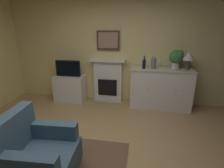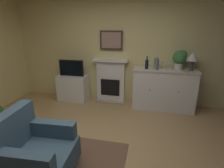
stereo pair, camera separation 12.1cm
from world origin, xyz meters
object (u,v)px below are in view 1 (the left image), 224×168
object	(u,v)px
framed_picture	(108,40)
potted_plant_small	(177,58)
sideboard_cabinet	(161,88)
vase_decorative	(154,63)
wine_glass_left	(160,63)
armchair	(36,155)
wine_glass_center	(165,64)
tv_set	(68,68)
table_lamp	(189,57)
wine_bottle	(144,64)
fireplace_unit	(108,81)
wine_glass_right	(170,64)
tv_cabinet	(70,88)

from	to	relation	value
framed_picture	potted_plant_small	size ratio (longest dim) A/B	1.28
sideboard_cabinet	vase_decorative	bearing A→B (deg)	-166.47
wine_glass_left	armchair	size ratio (longest dim) A/B	0.18
wine_glass_center	armchair	distance (m)	3.05
wine_glass_left	tv_set	distance (m)	2.21
table_lamp	wine_glass_center	bearing A→B (deg)	-176.65
wine_bottle	wine_glass_left	world-z (taller)	wine_bottle
framed_picture	vase_decorative	bearing A→B (deg)	-14.10
sideboard_cabinet	table_lamp	distance (m)	0.92
vase_decorative	tv_set	bearing A→B (deg)	178.84
fireplace_unit	wine_glass_right	bearing A→B (deg)	-6.24
wine_glass_center	table_lamp	bearing A→B (deg)	3.35
sideboard_cabinet	wine_glass_right	xyz separation A→B (m)	(0.15, 0.02, 0.60)
tv_cabinet	potted_plant_small	xyz separation A→B (m)	(2.55, 0.03, 0.87)
framed_picture	potted_plant_small	world-z (taller)	framed_picture
wine_bottle	tv_cabinet	distance (m)	1.99
wine_glass_center	tv_set	distance (m)	2.32
vase_decorative	framed_picture	bearing A→B (deg)	165.90
table_lamp	vase_decorative	bearing A→B (deg)	-176.10
fireplace_unit	framed_picture	world-z (taller)	framed_picture
framed_picture	tv_set	size ratio (longest dim) A/B	0.89
framed_picture	potted_plant_small	bearing A→B (deg)	-6.40
wine_bottle	wine_glass_right	size ratio (longest dim) A/B	1.76
potted_plant_small	wine_bottle	bearing A→B (deg)	-172.86
wine_glass_right	wine_glass_left	bearing A→B (deg)	179.48
framed_picture	wine_glass_right	distance (m)	1.53
vase_decorative	armchair	size ratio (longest dim) A/B	0.31
wine_glass_center	tv_cabinet	size ratio (longest dim) A/B	0.22
tv_set	potted_plant_small	bearing A→B (deg)	1.20
wine_bottle	wine_glass_center	bearing A→B (deg)	1.78
wine_glass_left	wine_glass_center	world-z (taller)	same
framed_picture	wine_glass_left	size ratio (longest dim) A/B	3.33
sideboard_cabinet	wine_bottle	xyz separation A→B (m)	(-0.42, -0.04, 0.58)
tv_set	potted_plant_small	xyz separation A→B (m)	(2.55, 0.05, 0.34)
fireplace_unit	vase_decorative	bearing A→B (deg)	-11.83
wine_glass_center	tv_set	bearing A→B (deg)	179.50
wine_bottle	vase_decorative	world-z (taller)	wine_bottle
wine_bottle	wine_glass_left	distance (m)	0.35
tv_cabinet	tv_set	world-z (taller)	tv_set
wine_bottle	wine_glass_right	world-z (taller)	wine_bottle
table_lamp	wine_glass_left	bearing A→B (deg)	177.93
fireplace_unit	tv_set	world-z (taller)	fireplace_unit
sideboard_cabinet	potted_plant_small	distance (m)	0.79
table_lamp	wine_glass_right	world-z (taller)	table_lamp
framed_picture	wine_glass_left	bearing A→B (deg)	-9.33
fireplace_unit	vase_decorative	xyz separation A→B (m)	(1.08, -0.23, 0.54)
table_lamp	tv_cabinet	size ratio (longest dim) A/B	0.53
fireplace_unit	sideboard_cabinet	xyz separation A→B (m)	(1.29, -0.18, -0.07)
wine_bottle	wine_glass_left	size ratio (longest dim) A/B	1.76
fireplace_unit	table_lamp	size ratio (longest dim) A/B	2.75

